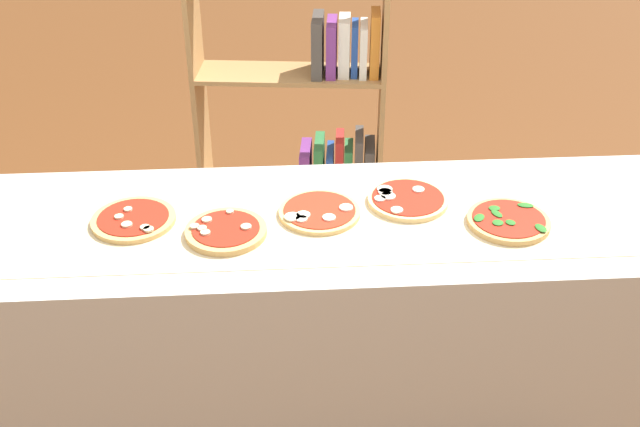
% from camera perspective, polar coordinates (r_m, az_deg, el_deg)
% --- Properties ---
extents(counter, '(2.63, 0.68, 0.95)m').
position_cam_1_polar(counter, '(2.56, 0.00, -9.42)').
color(counter, beige).
rests_on(counter, ground_plane).
extents(parchment_paper, '(2.20, 0.49, 0.00)m').
position_cam_1_polar(parchment_paper, '(2.28, 0.00, -0.41)').
color(parchment_paper, beige).
rests_on(parchment_paper, counter).
extents(pizza_mushroom_0, '(0.25, 0.25, 0.02)m').
position_cam_1_polar(pizza_mushroom_0, '(2.32, -13.67, -0.43)').
color(pizza_mushroom_0, tan).
rests_on(pizza_mushroom_0, parchment_paper).
extents(pizza_mushroom_1, '(0.24, 0.24, 0.03)m').
position_cam_1_polar(pizza_mushroom_1, '(2.22, -7.01, -1.29)').
color(pizza_mushroom_1, tan).
rests_on(pizza_mushroom_1, parchment_paper).
extents(pizza_mozzarella_2, '(0.24, 0.24, 0.02)m').
position_cam_1_polar(pizza_mozzarella_2, '(2.29, -0.06, 0.12)').
color(pizza_mozzarella_2, '#DBB26B').
rests_on(pizza_mozzarella_2, parchment_paper).
extents(pizza_mozzarella_3, '(0.25, 0.25, 0.02)m').
position_cam_1_polar(pizza_mozzarella_3, '(2.37, 6.48, 1.04)').
color(pizza_mozzarella_3, '#E5C17F').
rests_on(pizza_mozzarella_3, parchment_paper).
extents(pizza_spinach_4, '(0.24, 0.24, 0.03)m').
position_cam_1_polar(pizza_spinach_4, '(2.31, 13.80, -0.53)').
color(pizza_spinach_4, tan).
rests_on(pizza_spinach_4, parchment_paper).
extents(bookshelf, '(0.79, 0.32, 1.54)m').
position_cam_1_polar(bookshelf, '(3.23, -0.38, 5.20)').
color(bookshelf, '#A87A47').
rests_on(bookshelf, ground_plane).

